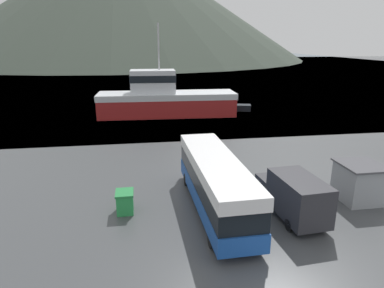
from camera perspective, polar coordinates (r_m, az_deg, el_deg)
water_surface at (r=154.37m, az=-7.06°, el=13.04°), size 240.00×240.00×0.00m
tour_bus at (r=21.02m, az=3.90°, el=-6.20°), size 2.83×11.41×3.36m
delivery_van at (r=21.23m, az=16.54°, el=-8.13°), size 2.58×5.86×2.65m
fishing_boat at (r=47.98m, az=-4.61°, el=7.60°), size 19.07×5.93×12.31m
storage_bin at (r=21.53m, az=-11.11°, el=-9.42°), size 1.08×1.33×1.34m
dock_kiosk at (r=24.91m, az=26.07°, el=-5.72°), size 2.63×2.88×2.51m
small_boat at (r=51.95m, az=6.92°, el=6.07°), size 5.33×2.90×0.90m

